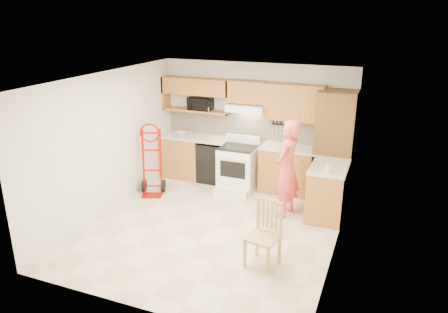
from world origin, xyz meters
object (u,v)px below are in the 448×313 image
Objects in this scene: microwave at (200,103)px; person at (287,169)px; range at (237,165)px; dining_chair at (263,235)px; hand_truck at (151,163)px.

microwave reaches higher than person.
range is 1.12× the size of dining_chair.
microwave is at bearing 48.43° from hand_truck.
microwave is 0.46× the size of range.
range is at bearing 128.90° from dining_chair.
dining_chair is (1.27, -2.41, -0.06)m from range.
microwave is 3.82m from dining_chair.
person is at bearing -28.71° from microwave.
microwave reaches higher than hand_truck.
range is 0.61× the size of person.
range is 1.43m from person.
hand_truck is at bearing -111.32° from microwave.
person is at bearing 104.09° from dining_chair.
range is 1.69m from hand_truck.
hand_truck is at bearing -78.66° from person.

